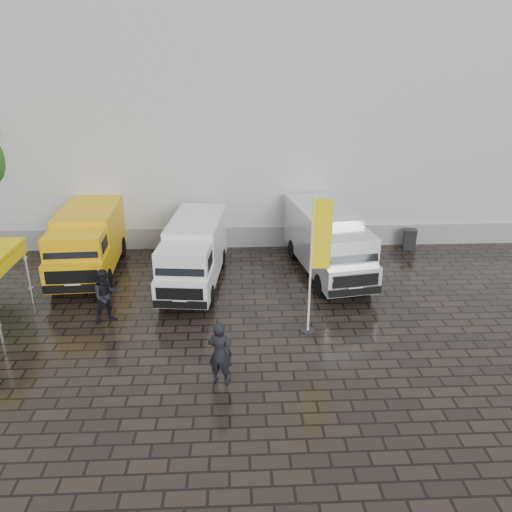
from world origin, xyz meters
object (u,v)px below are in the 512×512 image
at_px(van_silver, 327,243).
at_px(person_tent, 106,296).
at_px(flagpole, 317,258).
at_px(wheelie_bin, 410,239).
at_px(person_front, 220,353).
at_px(van_white, 194,255).
at_px(van_yellow, 88,244).

height_order(van_silver, person_tent, van_silver).
bearing_deg(flagpole, wheelie_bin, 52.04).
relative_size(flagpole, person_front, 2.51).
relative_size(van_white, person_tent, 3.01).
bearing_deg(van_yellow, flagpole, -33.43).
relative_size(van_yellow, person_front, 3.01).
xyz_separation_m(van_silver, wheelie_bin, (4.49, 2.62, -0.86)).
xyz_separation_m(van_silver, flagpole, (-1.27, -4.77, 1.34)).
bearing_deg(van_silver, van_white, 179.28).
relative_size(wheelie_bin, person_front, 0.51).
bearing_deg(person_front, van_silver, -102.09).
height_order(wheelie_bin, person_front, person_front).
distance_m(van_white, flagpole, 5.98).
bearing_deg(person_front, wheelie_bin, -113.08).
xyz_separation_m(wheelie_bin, person_tent, (-12.86, -6.37, 0.49)).
distance_m(van_yellow, person_front, 9.74).
bearing_deg(person_tent, flagpole, -36.29).
relative_size(van_white, person_front, 3.05).
bearing_deg(wheelie_bin, person_tent, -139.22).
xyz_separation_m(flagpole, person_tent, (-7.09, 1.02, -1.71)).
distance_m(van_silver, person_front, 8.65).
xyz_separation_m(van_yellow, van_white, (4.50, -1.26, -0.07)).
bearing_deg(van_yellow, van_white, -18.37).
bearing_deg(person_tent, van_white, 17.87).
xyz_separation_m(van_white, wheelie_bin, (10.03, 3.44, -0.78)).
height_order(van_white, person_front, van_white).
distance_m(flagpole, person_front, 4.45).
distance_m(van_yellow, wheelie_bin, 14.72).
bearing_deg(person_front, van_yellow, -36.12).
distance_m(van_white, van_silver, 5.60).
xyz_separation_m(flagpole, person_front, (-3.08, -2.69, -1.73)).
relative_size(van_white, wheelie_bin, 5.98).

